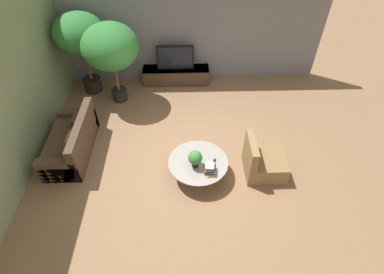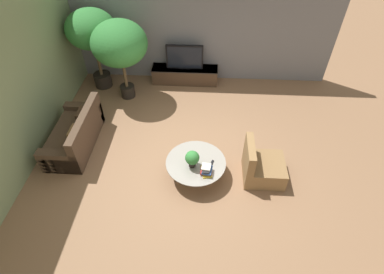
# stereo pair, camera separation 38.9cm
# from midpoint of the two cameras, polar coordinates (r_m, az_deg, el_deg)

# --- Properties ---
(ground_plane) EXTENTS (24.00, 24.00, 0.00)m
(ground_plane) POSITION_cam_midpoint_polar(r_m,az_deg,el_deg) (6.52, -2.63, -3.96)
(ground_plane) COLOR #8C6647
(back_wall_stone) EXTENTS (7.40, 0.12, 3.00)m
(back_wall_stone) POSITION_cam_midpoint_polar(r_m,az_deg,el_deg) (8.34, -2.90, 20.25)
(back_wall_stone) COLOR slate
(back_wall_stone) RESTS_ON ground
(side_wall_left) EXTENTS (0.12, 7.40, 3.00)m
(side_wall_left) POSITION_cam_midpoint_polar(r_m,az_deg,el_deg) (6.62, -32.76, 6.10)
(side_wall_left) COLOR gray
(side_wall_left) RESTS_ON ground
(media_console) EXTENTS (1.86, 0.50, 0.45)m
(media_console) POSITION_cam_midpoint_polar(r_m,az_deg,el_deg) (8.66, -4.37, 11.64)
(media_console) COLOR #473323
(media_console) RESTS_ON ground
(television) EXTENTS (1.00, 0.13, 0.67)m
(television) POSITION_cam_midpoint_polar(r_m,az_deg,el_deg) (8.38, -4.57, 14.80)
(television) COLOR black
(television) RESTS_ON media_console
(coffee_table) EXTENTS (1.19, 1.19, 0.38)m
(coffee_table) POSITION_cam_midpoint_polar(r_m,az_deg,el_deg) (6.01, -0.69, -5.48)
(coffee_table) COLOR #756656
(coffee_table) RESTS_ON ground
(couch_by_wall) EXTENTS (0.84, 1.74, 0.84)m
(couch_by_wall) POSITION_cam_midpoint_polar(r_m,az_deg,el_deg) (7.02, -23.45, -0.97)
(couch_by_wall) COLOR #4C3828
(couch_by_wall) RESTS_ON ground
(armchair_wicker) EXTENTS (0.80, 0.76, 0.86)m
(armchair_wicker) POSITION_cam_midpoint_polar(r_m,az_deg,el_deg) (6.19, 11.54, -4.79)
(armchair_wicker) COLOR olive
(armchair_wicker) RESTS_ON ground
(potted_palm_tall) EXTENTS (1.24, 1.24, 2.13)m
(potted_palm_tall) POSITION_cam_midpoint_polar(r_m,az_deg,el_deg) (8.18, -21.92, 17.35)
(potted_palm_tall) COLOR black
(potted_palm_tall) RESTS_ON ground
(potted_palm_corner) EXTENTS (1.35, 1.35, 2.07)m
(potted_palm_corner) POSITION_cam_midpoint_polar(r_m,az_deg,el_deg) (7.59, -16.77, 15.93)
(potted_palm_corner) COLOR black
(potted_palm_corner) RESTS_ON ground
(potted_plant_tabletop) EXTENTS (0.28, 0.28, 0.37)m
(potted_plant_tabletop) POSITION_cam_midpoint_polar(r_m,az_deg,el_deg) (5.69, -1.35, -4.12)
(potted_plant_tabletop) COLOR black
(potted_plant_tabletop) RESTS_ON coffee_table
(book_stack) EXTENTS (0.24, 0.33, 0.16)m
(book_stack) POSITION_cam_midpoint_polar(r_m,az_deg,el_deg) (5.71, 1.49, -6.13)
(book_stack) COLOR gold
(book_stack) RESTS_ON coffee_table
(remote_black) EXTENTS (0.08, 0.16, 0.02)m
(remote_black) POSITION_cam_midpoint_polar(r_m,az_deg,el_deg) (5.91, 2.37, -4.80)
(remote_black) COLOR black
(remote_black) RESTS_ON coffee_table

